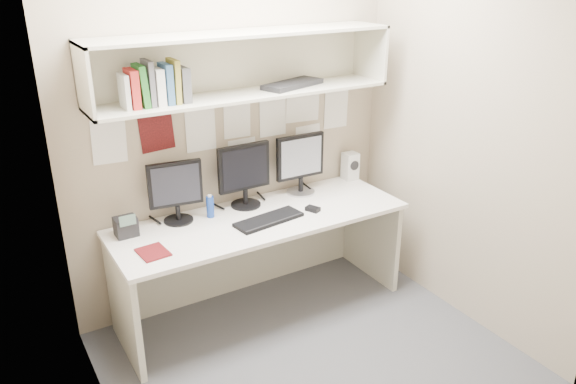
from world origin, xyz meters
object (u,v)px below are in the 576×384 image
monitor_right (300,161)px  desk_phone (126,226)px  monitor_center (244,173)px  desk (261,264)px  keyboard (269,220)px  speaker (350,166)px  monitor_left (176,189)px  maroon_notebook (153,252)px

monitor_right → desk_phone: bearing=-177.4°
monitor_center → desk_phone: 0.87m
desk → monitor_center: 0.65m
keyboard → speaker: speaker is taller
monitor_right → desk_phone: monitor_right is taller
monitor_left → desk: bearing=-16.1°
keyboard → maroon_notebook: 0.80m
keyboard → desk_phone: (-0.86, 0.28, 0.05)m
monitor_center → monitor_right: size_ratio=1.01×
monitor_right → speaker: (0.48, 0.04, -0.14)m
speaker → desk_phone: 1.79m
speaker → desk: bearing=-162.0°
speaker → monitor_center: bearing=-175.0°
monitor_center → maroon_notebook: (-0.78, -0.35, -0.24)m
monitor_left → desk_phone: (-0.35, -0.04, -0.16)m
keyboard → monitor_right: bearing=28.1°
desk → monitor_left: (-0.50, 0.22, 0.59)m
desk → keyboard: size_ratio=4.26×
monitor_left → monitor_right: monitor_right is taller
monitor_center → maroon_notebook: bearing=-156.8°
desk → desk_phone: 0.97m
monitor_right → keyboard: monitor_right is taller
desk_phone → keyboard: bearing=-18.7°
monitor_left → desk_phone: size_ratio=2.53×
monitor_left → desk_phone: 0.39m
desk → monitor_right: monitor_right is taller
monitor_center → keyboard: bearing=-88.3°
monitor_left → monitor_right: size_ratio=0.93×
monitor_left → speaker: 1.44m
monitor_right → speaker: 0.50m
keyboard → speaker: size_ratio=2.20×
monitor_center → keyboard: (0.01, -0.32, -0.23)m
desk → maroon_notebook: maroon_notebook is taller
desk → monitor_center: (-0.00, 0.22, 0.61)m
desk → keyboard: (0.01, -0.10, 0.38)m
desk → desk_phone: bearing=168.2°
keyboard → monitor_center: bearing=84.8°
keyboard → maroon_notebook: (-0.80, -0.03, -0.01)m
monitor_left → keyboard: bearing=-24.2°
monitor_left → monitor_center: 0.50m
monitor_left → speaker: size_ratio=1.92×
speaker → desk_phone: size_ratio=1.32×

